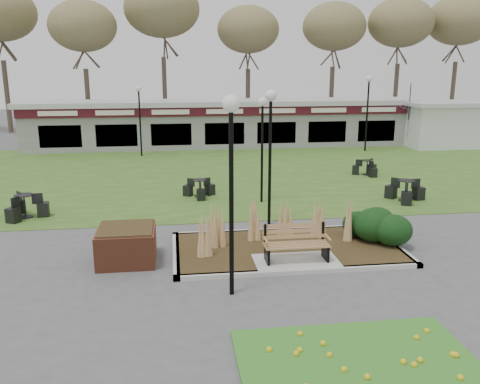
{
  "coord_description": "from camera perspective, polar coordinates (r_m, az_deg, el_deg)",
  "views": [
    {
      "loc": [
        -3.08,
        -11.96,
        5.13
      ],
      "look_at": [
        -1.24,
        2.0,
        1.55
      ],
      "focal_mm": 38.0,
      "sensor_mm": 36.0,
      "label": 1
    }
  ],
  "objects": [
    {
      "name": "ground",
      "position": [
        13.37,
        6.46,
        -8.4
      ],
      "size": [
        100.0,
        100.0,
        0.0
      ],
      "primitive_type": "plane",
      "color": "#515154",
      "rests_on": "ground"
    },
    {
      "name": "lawn",
      "position": [
        24.69,
        -0.19,
        2.29
      ],
      "size": [
        34.0,
        16.0,
        0.02
      ],
      "primitive_type": "cube",
      "color": "#375E1D",
      "rests_on": "ground"
    },
    {
      "name": "flower_bed",
      "position": [
        9.44,
        13.51,
        -18.57
      ],
      "size": [
        4.2,
        3.0,
        0.16
      ],
      "color": "#2F7521",
      "rests_on": "ground"
    },
    {
      "name": "planting_bed",
      "position": [
        14.79,
        10.07,
        -4.76
      ],
      "size": [
        6.75,
        3.4,
        1.27
      ],
      "color": "#342715",
      "rests_on": "ground"
    },
    {
      "name": "park_bench",
      "position": [
        13.38,
        6.28,
        -5.67
      ],
      "size": [
        1.7,
        0.66,
        0.93
      ],
      "color": "#AD794E",
      "rests_on": "ground"
    },
    {
      "name": "brick_planter",
      "position": [
        13.83,
        -12.61,
        -5.76
      ],
      "size": [
        1.5,
        1.5,
        0.95
      ],
      "color": "brown",
      "rests_on": "ground"
    },
    {
      "name": "food_pavilion",
      "position": [
        32.27,
        -2.01,
        7.75
      ],
      "size": [
        24.6,
        3.4,
        2.9
      ],
      "color": "gray",
      "rests_on": "ground"
    },
    {
      "name": "service_hut",
      "position": [
        34.43,
        21.5,
        7.14
      ],
      "size": [
        4.4,
        3.4,
        2.83
      ],
      "color": "silver",
      "rests_on": "ground"
    },
    {
      "name": "tree_backdrop",
      "position": [
        40.2,
        -3.27,
        18.84
      ],
      "size": [
        47.24,
        5.24,
        10.36
      ],
      "color": "#47382B",
      "rests_on": "ground"
    },
    {
      "name": "lamp_post_near_right",
      "position": [
        10.85,
        -1.0,
        4.44
      ],
      "size": [
        0.37,
        0.37,
        4.5
      ],
      "color": "black",
      "rests_on": "ground"
    },
    {
      "name": "lamp_post_mid_left",
      "position": [
        18.76,
        2.52,
        7.34
      ],
      "size": [
        0.33,
        0.33,
        3.94
      ],
      "color": "black",
      "rests_on": "ground"
    },
    {
      "name": "lamp_post_mid_right",
      "position": [
        16.05,
        3.43,
        7.2
      ],
      "size": [
        0.36,
        0.36,
        4.34
      ],
      "color": "black",
      "rests_on": "ground"
    },
    {
      "name": "lamp_post_far_right",
      "position": [
        31.18,
        14.2,
        10.36
      ],
      "size": [
        0.37,
        0.37,
        4.45
      ],
      "color": "black",
      "rests_on": "ground"
    },
    {
      "name": "lamp_post_far_left",
      "position": [
        29.1,
        -11.24,
        9.53
      ],
      "size": [
        0.33,
        0.33,
        3.93
      ],
      "color": "black",
      "rests_on": "ground"
    },
    {
      "name": "bistro_set_a",
      "position": [
        18.77,
        -22.98,
        -1.85
      ],
      "size": [
        1.37,
        1.5,
        0.8
      ],
      "color": "black",
      "rests_on": "ground"
    },
    {
      "name": "bistro_set_b",
      "position": [
        20.01,
        -4.56,
        0.11
      ],
      "size": [
        1.3,
        1.16,
        0.69
      ],
      "color": "black",
      "rests_on": "ground"
    },
    {
      "name": "bistro_set_c",
      "position": [
        20.37,
        18.06,
        -0.2
      ],
      "size": [
        1.43,
        1.5,
        0.81
      ],
      "color": "black",
      "rests_on": "ground"
    },
    {
      "name": "bistro_set_d",
      "position": [
        24.65,
        14.04,
        2.42
      ],
      "size": [
        1.3,
        1.24,
        0.7
      ],
      "color": "black",
      "rests_on": "ground"
    },
    {
      "name": "patio_umbrella",
      "position": [
        33.44,
        18.37,
        7.81
      ],
      "size": [
        2.25,
        2.29,
        2.82
      ],
      "color": "black",
      "rests_on": "ground"
    },
    {
      "name": "car_black",
      "position": [
        33.72,
        -16.97,
        5.98
      ],
      "size": [
        4.02,
        1.99,
        1.27
      ],
      "primitive_type": "imported",
      "rotation": [
        0.0,
        0.0,
        1.75
      ],
      "color": "black",
      "rests_on": "ground"
    }
  ]
}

